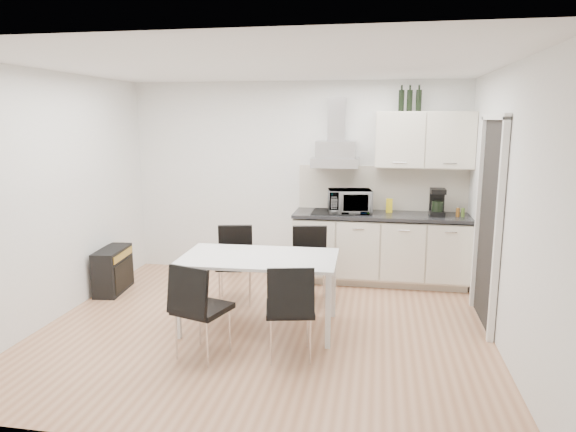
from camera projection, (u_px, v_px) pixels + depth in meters
name	position (u px, v px, depth m)	size (l,w,h in m)	color
ground	(265.00, 328.00, 5.27)	(4.50, 4.50, 0.00)	tan
wall_back	(296.00, 179.00, 6.96)	(4.50, 0.10, 2.60)	silver
wall_front	(190.00, 256.00, 3.09)	(4.50, 0.10, 2.60)	silver
wall_left	(56.00, 197.00, 5.41)	(0.10, 4.00, 2.60)	silver
wall_right	(506.00, 210.00, 4.64)	(0.10, 4.00, 2.60)	silver
ceiling	(262.00, 65.00, 4.78)	(4.50, 4.50, 0.00)	white
doorway	(487.00, 225.00, 5.22)	(0.08, 1.04, 2.10)	white
kitchenette	(384.00, 220.00, 6.58)	(2.22, 0.64, 2.52)	beige
dining_table	(259.00, 263.00, 5.17)	(1.58, 0.93, 0.75)	white
chair_far_left	(235.00, 265.00, 5.94)	(0.44, 0.50, 0.88)	black
chair_far_right	(310.00, 266.00, 5.89)	(0.44, 0.50, 0.88)	black
chair_near_left	(203.00, 310.00, 4.56)	(0.44, 0.50, 0.88)	black
chair_near_right	(290.00, 310.00, 4.55)	(0.44, 0.50, 0.88)	black
guitar_amp	(113.00, 270.00, 6.33)	(0.35, 0.68, 0.54)	black
floor_speaker	(235.00, 259.00, 7.22)	(0.21, 0.18, 0.34)	black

